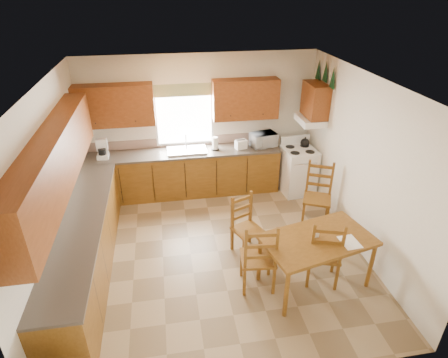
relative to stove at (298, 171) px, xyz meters
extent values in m
plane|color=#8A724F|center=(-1.88, -1.64, -0.46)|extent=(4.50, 4.50, 0.00)
plane|color=olive|center=(-1.88, -1.64, 2.24)|extent=(4.50, 4.50, 0.00)
plane|color=silver|center=(-4.13, -1.64, 0.89)|extent=(4.50, 4.50, 0.00)
plane|color=silver|center=(0.37, -1.64, 0.89)|extent=(4.50, 4.50, 0.00)
plane|color=silver|center=(-1.88, 0.61, 0.89)|extent=(4.50, 4.50, 0.00)
plane|color=silver|center=(-1.88, -3.89, 0.89)|extent=(4.50, 4.50, 0.00)
cube|color=brown|center=(-2.25, 0.31, -0.02)|extent=(3.75, 0.60, 0.88)
cube|color=brown|center=(-3.83, -1.79, -0.02)|extent=(0.60, 3.60, 0.88)
cube|color=#473E36|center=(-2.25, 0.31, 0.44)|extent=(3.75, 0.63, 0.04)
cube|color=#473E36|center=(-3.83, -1.79, 0.44)|extent=(0.63, 3.60, 0.04)
cube|color=#876D5F|center=(-2.25, 0.60, 0.55)|extent=(3.75, 0.01, 0.18)
cube|color=brown|center=(-3.43, 0.44, 1.40)|extent=(1.41, 0.33, 0.75)
cube|color=brown|center=(-1.02, 0.44, 1.40)|extent=(1.25, 0.33, 0.75)
cube|color=brown|center=(-3.96, -1.79, 1.40)|extent=(0.33, 3.60, 0.75)
cube|color=brown|center=(0.20, 0.01, 1.44)|extent=(0.33, 0.62, 0.62)
cube|color=white|center=(0.15, 0.01, 1.06)|extent=(0.44, 0.62, 0.12)
cube|color=white|center=(-2.18, 0.58, 1.09)|extent=(1.13, 0.02, 1.18)
cube|color=white|center=(-2.18, 0.57, 1.09)|extent=(1.05, 0.01, 1.10)
cube|color=#3C5D2A|center=(-2.18, 0.55, 1.59)|extent=(1.19, 0.01, 0.24)
cube|color=silver|center=(-2.18, 0.31, 0.48)|extent=(0.75, 0.45, 0.04)
cone|color=#11371A|center=(0.33, -0.31, 1.92)|extent=(0.22, 0.22, 0.36)
cone|color=#11371A|center=(0.33, 0.01, 1.96)|extent=(0.22, 0.22, 0.36)
cone|color=#11371A|center=(0.33, 0.33, 1.92)|extent=(0.22, 0.22, 0.36)
cube|color=white|center=(0.00, 0.00, 0.00)|extent=(0.67, 0.69, 0.91)
cube|color=white|center=(-3.74, 0.27, 0.65)|extent=(0.31, 0.33, 0.38)
cylinder|color=white|center=(-1.63, 0.29, 0.59)|extent=(0.14, 0.14, 0.26)
cube|color=white|center=(-1.12, 0.26, 0.55)|extent=(0.25, 0.19, 0.18)
imported|color=white|center=(-0.66, 0.30, 0.60)|extent=(0.52, 0.42, 0.27)
cube|color=brown|center=(-0.65, -2.56, -0.06)|extent=(1.64, 1.17, 0.79)
cube|color=brown|center=(-1.44, -2.46, 0.10)|extent=(0.51, 0.49, 1.11)
cube|color=brown|center=(-0.51, -2.51, 0.08)|extent=(0.56, 0.54, 1.07)
cube|color=brown|center=(-1.42, -1.71, 0.03)|extent=(0.53, 0.52, 0.97)
cube|color=brown|center=(-0.04, -1.12, 0.10)|extent=(0.61, 0.60, 1.11)
cube|color=white|center=(-0.26, -2.71, 0.34)|extent=(0.25, 0.32, 0.00)
cube|color=white|center=(-0.68, -2.54, 0.40)|extent=(0.10, 0.04, 0.12)
camera|label=1|loc=(-2.57, -6.34, 3.44)|focal=30.00mm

